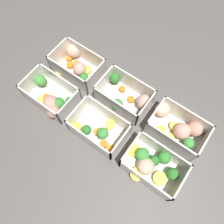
{
  "coord_description": "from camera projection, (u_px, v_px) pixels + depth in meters",
  "views": [
    {
      "loc": [
        0.15,
        -0.21,
        0.66
      ],
      "look_at": [
        0.0,
        0.0,
        0.03
      ],
      "focal_mm": 35.0,
      "sensor_mm": 36.0,
      "label": 1
    }
  ],
  "objects": [
    {
      "name": "container_far_left",
      "position": [
        77.0,
        64.0,
        0.75
      ],
      "size": [
        0.16,
        0.13,
        0.08
      ],
      "color": "silver",
      "rests_on": "ground_plane"
    },
    {
      "name": "container_near_center",
      "position": [
        98.0,
        130.0,
        0.66
      ],
      "size": [
        0.16,
        0.11,
        0.08
      ],
      "color": "silver",
      "rests_on": "ground_plane"
    },
    {
      "name": "container_far_right",
      "position": [
        178.0,
        128.0,
        0.66
      ],
      "size": [
        0.18,
        0.12,
        0.08
      ],
      "color": "silver",
      "rests_on": "ground_plane"
    },
    {
      "name": "ground_plane",
      "position": [
        112.0,
        115.0,
        0.71
      ],
      "size": [
        4.0,
        4.0,
        0.0
      ],
      "primitive_type": "plane",
      "color": "#56514C"
    },
    {
      "name": "container_near_right",
      "position": [
        152.0,
        165.0,
        0.62
      ],
      "size": [
        0.17,
        0.12,
        0.08
      ],
      "color": "silver",
      "rests_on": "ground_plane"
    },
    {
      "name": "container_far_center",
      "position": [
        128.0,
        98.0,
        0.7
      ],
      "size": [
        0.18,
        0.11,
        0.08
      ],
      "color": "silver",
      "rests_on": "ground_plane"
    },
    {
      "name": "container_near_left",
      "position": [
        52.0,
        98.0,
        0.7
      ],
      "size": [
        0.16,
        0.12,
        0.08
      ],
      "color": "silver",
      "rests_on": "ground_plane"
    }
  ]
}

